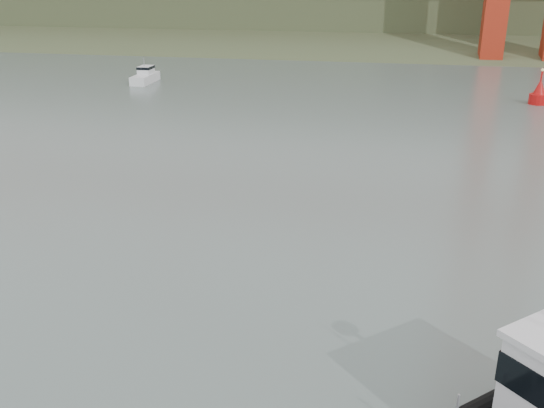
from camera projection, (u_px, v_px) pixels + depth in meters
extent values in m
plane|color=#51605B|center=(172.00, 384.00, 18.15)|extent=(400.00, 400.00, 0.00)
cube|color=#324125|center=(365.00, 45.00, 102.26)|extent=(500.00, 44.72, 16.25)
cube|color=#324125|center=(375.00, 1.00, 125.71)|extent=(500.00, 70.00, 18.00)
cube|color=silver|center=(145.00, 79.00, 67.51)|extent=(1.90, 5.18, 1.02)
cube|color=silver|center=(146.00, 71.00, 67.60)|extent=(1.44, 2.10, 1.02)
cube|color=black|center=(146.00, 67.00, 67.47)|extent=(1.49, 2.14, 0.30)
cylinder|color=gray|center=(144.00, 63.00, 66.87)|extent=(0.07, 0.07, 1.02)
cylinder|color=#AD0C0C|center=(538.00, 100.00, 56.56)|extent=(1.67, 1.67, 1.12)
cone|color=#AD0C0C|center=(540.00, 88.00, 56.16)|extent=(1.30, 1.30, 1.67)
cylinder|color=#AD0C0C|center=(542.00, 76.00, 55.77)|extent=(0.15, 0.15, 0.93)
sphere|color=#E5D87F|center=(543.00, 70.00, 55.57)|extent=(0.28, 0.28, 0.28)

